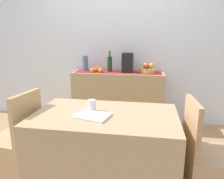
% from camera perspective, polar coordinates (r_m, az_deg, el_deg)
% --- Properties ---
extents(ground_plane, '(6.40, 6.40, 0.02)m').
position_cam_1_polar(ground_plane, '(2.79, -2.18, -16.35)').
color(ground_plane, '#A37E55').
rests_on(ground_plane, ground).
extents(room_wall_rear, '(6.40, 0.06, 2.70)m').
position_cam_1_polar(room_wall_rear, '(3.57, 1.56, 13.25)').
color(room_wall_rear, silver).
rests_on(room_wall_rear, ground).
extents(sideboard_console, '(1.36, 0.42, 0.84)m').
position_cam_1_polar(sideboard_console, '(3.45, 1.56, -2.43)').
color(sideboard_console, tan).
rests_on(sideboard_console, ground).
extents(table_runner, '(1.28, 0.32, 0.01)m').
position_cam_1_polar(table_runner, '(3.35, 1.61, 4.56)').
color(table_runner, maroon).
rests_on(table_runner, sideboard_console).
extents(fruit_bowl, '(0.23, 0.23, 0.06)m').
position_cam_1_polar(fruit_bowl, '(3.32, 9.15, 4.86)').
color(fruit_bowl, gold).
rests_on(fruit_bowl, table_runner).
extents(apple_right, '(0.07, 0.07, 0.07)m').
position_cam_1_polar(apple_right, '(3.27, 9.03, 5.93)').
color(apple_right, red).
rests_on(apple_right, fruit_bowl).
extents(apple_front, '(0.08, 0.08, 0.08)m').
position_cam_1_polar(apple_front, '(3.33, 10.09, 6.06)').
color(apple_front, gold).
rests_on(apple_front, fruit_bowl).
extents(apple_upper, '(0.08, 0.08, 0.08)m').
position_cam_1_polar(apple_upper, '(3.34, 8.51, 6.14)').
color(apple_upper, gold).
rests_on(apple_upper, fruit_bowl).
extents(wine_bottle, '(0.07, 0.07, 0.31)m').
position_cam_1_polar(wine_bottle, '(3.36, -0.60, 6.60)').
color(wine_bottle, '#1B3A17').
rests_on(wine_bottle, sideboard_console).
extents(coffee_maker, '(0.16, 0.18, 0.29)m').
position_cam_1_polar(coffee_maker, '(3.32, 4.03, 6.90)').
color(coffee_maker, black).
rests_on(coffee_maker, sideboard_console).
extents(ceramic_vase, '(0.09, 0.09, 0.24)m').
position_cam_1_polar(ceramic_vase, '(3.44, -6.88, 6.67)').
color(ceramic_vase, slate).
rests_on(ceramic_vase, sideboard_console).
extents(orange_loose_far, '(0.07, 0.07, 0.07)m').
position_cam_1_polar(orange_loose_far, '(3.32, -5.10, 4.94)').
color(orange_loose_far, orange).
rests_on(orange_loose_far, sideboard_console).
extents(orange_loose_mid, '(0.08, 0.08, 0.08)m').
position_cam_1_polar(orange_loose_mid, '(3.38, -4.04, 5.23)').
color(orange_loose_mid, orange).
rests_on(orange_loose_mid, sideboard_console).
extents(orange_loose_near_bowl, '(0.07, 0.07, 0.07)m').
position_cam_1_polar(orange_loose_near_bowl, '(3.29, -2.92, 4.95)').
color(orange_loose_near_bowl, orange).
rests_on(orange_loose_near_bowl, sideboard_console).
extents(dining_table, '(1.23, 0.76, 0.74)m').
position_cam_1_polar(dining_table, '(2.08, -1.73, -15.88)').
color(dining_table, tan).
rests_on(dining_table, ground).
extents(open_book, '(0.32, 0.27, 0.02)m').
position_cam_1_polar(open_book, '(1.86, -5.13, -6.71)').
color(open_book, white).
rests_on(open_book, dining_table).
extents(coffee_cup, '(0.07, 0.07, 0.10)m').
position_cam_1_polar(coffee_cup, '(1.98, -5.23, -4.11)').
color(coffee_cup, silver).
rests_on(coffee_cup, dining_table).
extents(chair_near_window, '(0.45, 0.45, 0.90)m').
position_cam_1_polar(chair_near_window, '(2.44, -23.25, -15.06)').
color(chair_near_window, tan).
rests_on(chair_near_window, ground).
extents(chair_by_corner, '(0.43, 0.43, 0.90)m').
position_cam_1_polar(chair_by_corner, '(2.16, 23.28, -19.04)').
color(chair_by_corner, tan).
rests_on(chair_by_corner, ground).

